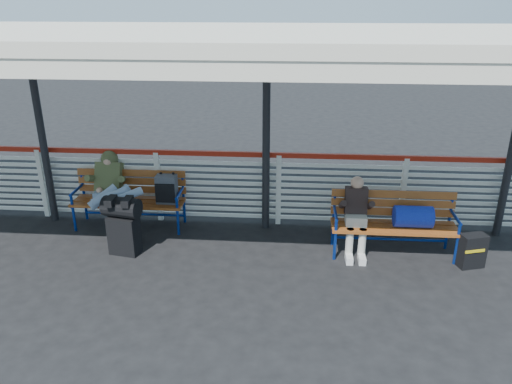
# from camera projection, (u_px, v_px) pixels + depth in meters

# --- Properties ---
(ground) EXTENTS (60.00, 60.00, 0.00)m
(ground) POSITION_uv_depth(u_px,v_px,m) (126.00, 278.00, 6.77)
(ground) COLOR black
(ground) RESTS_ON ground
(fence) EXTENTS (12.08, 0.08, 1.24)m
(fence) POSITION_uv_depth(u_px,v_px,m) (158.00, 183.00, 8.29)
(fence) COLOR silver
(fence) RESTS_ON ground
(canopy) EXTENTS (12.60, 3.60, 3.16)m
(canopy) POSITION_uv_depth(u_px,v_px,m) (124.00, 39.00, 6.45)
(canopy) COLOR silver
(canopy) RESTS_ON ground
(luggage_stack) EXTENTS (0.58, 0.40, 0.88)m
(luggage_stack) POSITION_uv_depth(u_px,v_px,m) (123.00, 223.00, 7.25)
(luggage_stack) COLOR black
(luggage_stack) RESTS_ON ground
(bench_left) EXTENTS (1.80, 0.56, 0.93)m
(bench_left) POSITION_uv_depth(u_px,v_px,m) (141.00, 193.00, 8.07)
(bench_left) COLOR #9D561E
(bench_left) RESTS_ON ground
(bench_right) EXTENTS (1.80, 0.56, 0.92)m
(bench_right) POSITION_uv_depth(u_px,v_px,m) (402.00, 217.00, 7.20)
(bench_right) COLOR #9D561E
(bench_right) RESTS_ON ground
(traveler_man) EXTENTS (0.94, 1.49, 0.77)m
(traveler_man) POSITION_uv_depth(u_px,v_px,m) (112.00, 191.00, 7.75)
(traveler_man) COLOR #8D9ABD
(traveler_man) RESTS_ON ground
(companion_person) EXTENTS (0.32, 0.66, 1.15)m
(companion_person) POSITION_uv_depth(u_px,v_px,m) (356.00, 215.00, 7.23)
(companion_person) COLOR beige
(companion_person) RESTS_ON ground
(suitcase_side) EXTENTS (0.40, 0.31, 0.49)m
(suitcase_side) POSITION_uv_depth(u_px,v_px,m) (472.00, 251.00, 6.97)
(suitcase_side) COLOR black
(suitcase_side) RESTS_ON ground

